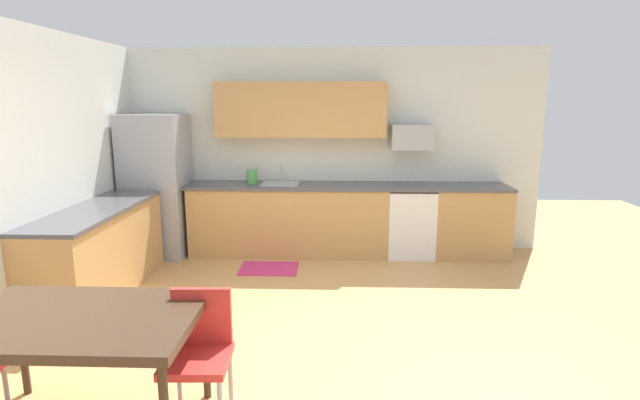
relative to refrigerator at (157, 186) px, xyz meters
The scene contains 18 objects.
ground_plane 3.25m from the refrigerator, 45.52° to the right, with size 12.00×12.00×0.00m, color tan.
wall_back 2.26m from the refrigerator, 11.16° to the left, with size 5.80×0.10×2.70m, color silver.
wall_left 2.31m from the refrigerator, 101.95° to the right, with size 0.10×5.80×2.70m, color silver.
cabinet_run_back 1.79m from the refrigerator, ahead, with size 2.59×0.60×0.90m, color tan.
cabinet_run_back_right 4.13m from the refrigerator, ahead, with size 0.96×0.60×0.90m, color tan.
cabinet_run_left 1.50m from the refrigerator, 94.83° to the right, with size 0.60×2.00×0.90m, color tan.
countertop_back 2.18m from the refrigerator, ahead, with size 4.80×0.64×0.04m, color #4C4C51.
countertop_left 1.43m from the refrigerator, 94.83° to the right, with size 0.64×2.00×0.04m, color #4C4C51.
upper_cabinets_back 2.13m from the refrigerator, ahead, with size 2.20×0.34×0.70m, color tan.
refrigerator is the anchor object (origin of this frame).
oven_range 3.35m from the refrigerator, ahead, with size 0.60×0.60×0.91m.
microwave 3.38m from the refrigerator, ahead, with size 0.54×0.36×0.32m, color #9EA0A5.
sink_basin 1.62m from the refrigerator, ahead, with size 0.48×0.40×0.14m, color #A5A8AD.
sink_faucet 1.64m from the refrigerator, ahead, with size 0.02×0.02×0.24m, color #B2B5BA.
dining_table 3.67m from the refrigerator, 76.92° to the right, with size 1.40×0.90×0.78m.
chair_near_table 3.74m from the refrigerator, 66.27° to the right, with size 0.42×0.42×0.85m.
floor_mat 1.87m from the refrigerator, 20.41° to the right, with size 0.70×0.50×0.01m, color #CC3372.
kettle 1.24m from the refrigerator, ahead, with size 0.14×0.14×0.20m, color #4CA54C.
Camera 1 is at (0.18, -3.96, 2.03)m, focal length 27.28 mm.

